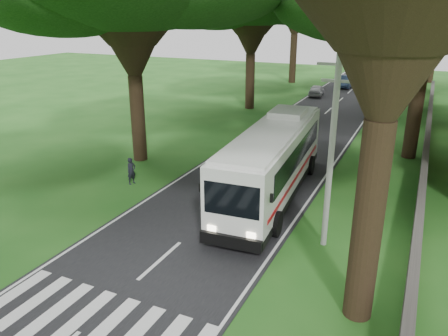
{
  "coord_description": "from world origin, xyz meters",
  "views": [
    {
      "loc": [
        8.56,
        -10.4,
        9.22
      ],
      "look_at": [
        0.31,
        7.24,
        2.2
      ],
      "focal_mm": 35.0,
      "sensor_mm": 36.0,
      "label": 1
    }
  ],
  "objects": [
    {
      "name": "pole_mid",
      "position": [
        5.5,
        26.0,
        4.18
      ],
      "size": [
        1.6,
        0.24,
        8.0
      ],
      "color": "gray",
      "rests_on": "ground"
    },
    {
      "name": "pole_near",
      "position": [
        5.5,
        6.0,
        4.18
      ],
      "size": [
        1.6,
        0.24,
        8.0
      ],
      "color": "gray",
      "rests_on": "ground"
    },
    {
      "name": "crosswalk",
      "position": [
        0.0,
        -2.0,
        0.0
      ],
      "size": [
        8.0,
        3.0,
        0.01
      ],
      "primitive_type": "cube",
      "color": "silver",
      "rests_on": "ground"
    },
    {
      "name": "property_wall",
      "position": [
        9.0,
        24.0,
        0.6
      ],
      "size": [
        0.35,
        50.0,
        1.2
      ],
      "primitive_type": "cube",
      "color": "#383533",
      "rests_on": "ground"
    },
    {
      "name": "coach_bus",
      "position": [
        1.83,
        9.96,
        1.99
      ],
      "size": [
        3.63,
        12.68,
        3.69
      ],
      "rotation": [
        0.0,
        0.0,
        0.07
      ],
      "color": "white",
      "rests_on": "ground"
    },
    {
      "name": "distant_car_c",
      "position": [
        0.8,
        64.58,
        0.72
      ],
      "size": [
        2.93,
        5.07,
        1.38
      ],
      "primitive_type": "imported",
      "rotation": [
        0.0,
        0.0,
        3.36
      ],
      "color": "maroon",
      "rests_on": "road"
    },
    {
      "name": "distant_car_b",
      "position": [
        -1.05,
        46.87,
        0.76
      ],
      "size": [
        1.62,
        4.45,
        1.46
      ],
      "primitive_type": "imported",
      "rotation": [
        0.0,
        0.0,
        -0.02
      ],
      "color": "navy",
      "rests_on": "road"
    },
    {
      "name": "road",
      "position": [
        0.0,
        25.0,
        0.01
      ],
      "size": [
        8.0,
        120.0,
        0.04
      ],
      "primitive_type": "cube",
      "color": "black",
      "rests_on": "ground"
    },
    {
      "name": "pedestrian",
      "position": [
        -5.88,
        8.19,
        0.77
      ],
      "size": [
        0.5,
        0.64,
        1.54
      ],
      "primitive_type": "imported",
      "rotation": [
        0.0,
        0.0,
        1.31
      ],
      "color": "black",
      "rests_on": "ground"
    },
    {
      "name": "ground",
      "position": [
        0.0,
        0.0,
        0.0
      ],
      "size": [
        140.0,
        140.0,
        0.0
      ],
      "primitive_type": "plane",
      "color": "#1B4F16",
      "rests_on": "ground"
    },
    {
      "name": "distant_car_a",
      "position": [
        -3.0,
        39.31,
        0.67
      ],
      "size": [
        1.93,
        3.91,
        1.28
      ],
      "primitive_type": "imported",
      "rotation": [
        0.0,
        0.0,
        3.26
      ],
      "color": "#9E9DA2",
      "rests_on": "road"
    },
    {
      "name": "pole_far",
      "position": [
        5.5,
        46.0,
        4.18
      ],
      "size": [
        1.6,
        0.24,
        8.0
      ],
      "color": "gray",
      "rests_on": "ground"
    }
  ]
}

